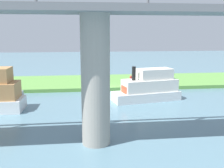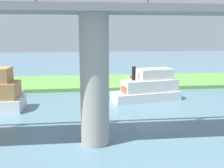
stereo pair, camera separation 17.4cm
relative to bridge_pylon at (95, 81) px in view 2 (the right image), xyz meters
The scene contains 8 objects.
ground_plane 18.70m from the bridge_pylon, 97.57° to the right, with size 160.00×160.00×0.00m, color slate.
grassy_bank 24.47m from the bridge_pylon, 95.68° to the right, with size 80.00×12.00×0.50m, color #5B9342.
bridge_pylon is the anchor object (origin of this frame).
bridge_span 5.27m from the bridge_pylon, 90.00° to the right, with size 59.31×4.30×3.25m.
person_on_bank 21.73m from the bridge_pylon, 107.70° to the right, with size 0.41×0.41×1.39m.
mooring_post 21.83m from the bridge_pylon, 116.23° to the right, with size 0.20×0.20×0.97m, color brown.
skiff_small 20.14m from the bridge_pylon, 56.44° to the right, with size 4.07×1.65×1.33m.
motorboat_red 14.58m from the bridge_pylon, 120.19° to the right, with size 8.71×4.37×4.25m.
Camera 2 is at (3.26, 36.84, 8.20)m, focal length 42.64 mm.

